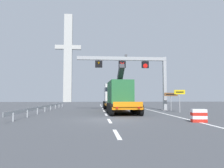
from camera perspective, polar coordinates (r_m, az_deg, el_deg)
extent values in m
plane|color=#424449|center=(15.80, -1.16, -10.00)|extent=(112.00, 112.00, 0.00)
cube|color=silver|center=(9.88, 1.35, -13.83)|extent=(0.20, 2.60, 0.01)
cube|color=silver|center=(15.05, -0.70, -10.30)|extent=(0.20, 2.60, 0.01)
cube|color=silver|center=(20.25, -1.69, -8.57)|extent=(0.20, 2.60, 0.01)
cube|color=silver|center=(25.46, -2.27, -7.54)|extent=(0.20, 2.60, 0.01)
cube|color=silver|center=(30.69, -2.65, -6.87)|extent=(0.20, 2.60, 0.01)
cube|color=silver|center=(35.91, -2.91, -6.39)|extent=(0.20, 2.60, 0.01)
cube|color=silver|center=(41.14, -3.11, -6.03)|extent=(0.20, 2.60, 0.01)
cube|color=silver|center=(46.37, -3.27, -5.76)|extent=(0.20, 2.60, 0.01)
cube|color=silver|center=(28.63, 9.99, -7.06)|extent=(0.20, 63.00, 0.01)
cube|color=#9EA0A5|center=(27.66, 14.53, 0.11)|extent=(0.40, 0.40, 6.98)
cube|color=slate|center=(27.66, 14.64, -7.05)|extent=(0.90, 0.90, 0.08)
cube|color=#9EA0A5|center=(26.78, 2.85, 7.11)|extent=(11.67, 0.44, 0.44)
cube|color=#4C4C51|center=(26.93, 3.93, 7.92)|extent=(0.28, 0.40, 0.28)
cube|color=black|center=(27.20, 9.26, 5.35)|extent=(0.92, 0.24, 0.89)
cube|color=#9EA0A5|center=(27.28, 9.25, 6.38)|extent=(0.08, 0.08, 0.16)
cone|color=red|center=(27.05, 9.33, 5.06)|extent=(0.59, 0.02, 0.59)
cube|color=black|center=(26.65, 2.86, 5.49)|extent=(0.92, 0.24, 0.89)
cube|color=#9EA0A5|center=(26.73, 2.86, 6.54)|extent=(0.08, 0.08, 0.16)
cube|color=red|center=(26.52, 2.89, 5.54)|extent=(0.56, 0.02, 0.56)
cube|color=red|center=(26.52, 2.89, 5.54)|extent=(0.56, 0.02, 0.56)
cube|color=black|center=(26.44, -3.73, 5.57)|extent=(0.92, 0.24, 0.89)
cube|color=#9EA0A5|center=(26.52, -3.73, 6.63)|extent=(0.08, 0.08, 0.16)
cone|color=orange|center=(26.32, -3.73, 5.81)|extent=(0.33, 0.33, 0.31)
cube|color=orange|center=(23.29, 2.21, -6.13)|extent=(3.01, 10.45, 0.24)
cube|color=orange|center=(18.06, 4.51, -5.68)|extent=(2.66, 0.13, 0.44)
cylinder|color=black|center=(18.68, -0.02, -7.31)|extent=(0.34, 1.11, 1.10)
cylinder|color=black|center=(19.13, 8.11, -7.19)|extent=(0.34, 1.11, 1.10)
cylinder|color=black|center=(19.72, -0.32, -7.12)|extent=(0.34, 1.11, 1.10)
cylinder|color=black|center=(20.15, 7.40, -7.01)|extent=(0.34, 1.11, 1.10)
cylinder|color=black|center=(20.77, -0.59, -6.94)|extent=(0.34, 1.11, 1.10)
cylinder|color=black|center=(21.17, 6.76, -6.85)|extent=(0.34, 1.11, 1.10)
cylinder|color=black|center=(21.81, -0.84, -6.78)|extent=(0.34, 1.11, 1.10)
cylinder|color=black|center=(22.20, 6.17, -6.70)|extent=(0.34, 1.11, 1.10)
cylinder|color=black|center=(22.86, -1.06, -6.63)|extent=(0.34, 1.11, 1.10)
cylinder|color=black|center=(23.23, 5.64, -6.57)|extent=(0.34, 1.11, 1.10)
cube|color=silver|center=(30.32, 0.38, -2.95)|extent=(2.64, 3.25, 3.10)
cube|color=black|center=(30.33, 0.37, -1.64)|extent=(2.67, 3.27, 0.60)
cylinder|color=black|center=(31.11, -2.17, -5.82)|extent=(0.36, 1.11, 1.10)
cylinder|color=black|center=(31.37, 2.56, -5.80)|extent=(0.36, 1.11, 1.10)
cylinder|color=black|center=(29.12, -1.93, -5.98)|extent=(0.36, 1.11, 1.10)
cylinder|color=black|center=(29.40, 3.12, -5.95)|extent=(0.36, 1.11, 1.10)
cube|color=#236638|center=(23.67, 2.07, -2.53)|extent=(2.49, 5.77, 2.70)
cube|color=#2D2D33|center=(22.94, 2.35, 2.38)|extent=(0.62, 2.95, 2.29)
cube|color=red|center=(17.89, 1.42, -6.68)|extent=(0.20, 0.06, 0.12)
cube|color=red|center=(18.24, 7.59, -6.59)|extent=(0.20, 0.06, 0.12)
cylinder|color=#9EA0A5|center=(24.23, 18.38, -4.58)|extent=(0.10, 0.10, 2.53)
cube|color=yellow|center=(24.17, 18.39, -2.16)|extent=(1.25, 0.06, 0.49)
cube|color=black|center=(24.14, 18.42, -2.16)|extent=(0.90, 0.01, 0.12)
cylinder|color=#9EA0A5|center=(26.75, 16.16, -4.80)|extent=(0.10, 0.10, 2.27)
cube|color=brown|center=(26.68, 16.17, -2.81)|extent=(1.73, 0.06, 0.42)
cube|color=black|center=(26.65, 16.20, -2.81)|extent=(1.24, 0.01, 0.12)
cube|color=red|center=(15.58, 23.14, -9.39)|extent=(1.05, 0.62, 0.23)
cube|color=white|center=(15.56, 23.12, -8.56)|extent=(1.05, 0.62, 0.22)
cube|color=red|center=(15.54, 23.10, -7.74)|extent=(1.05, 0.62, 0.23)
cube|color=white|center=(15.52, 23.08, -6.91)|extent=(1.05, 0.62, 0.23)
cube|color=#999EA3|center=(26.47, -17.57, -5.94)|extent=(0.04, 24.17, 0.32)
cube|color=#999EA3|center=(16.36, -25.88, -8.37)|extent=(0.10, 0.10, 0.60)
cube|color=#999EA3|center=(19.20, -22.57, -7.69)|extent=(0.10, 0.10, 0.60)
cube|color=#999EA3|center=(22.08, -20.12, -7.17)|extent=(0.10, 0.10, 0.60)
cube|color=#999EA3|center=(25.00, -18.24, -6.77)|extent=(0.10, 0.10, 0.60)
cube|color=#999EA3|center=(27.94, -16.76, -6.44)|extent=(0.10, 0.10, 0.60)
cube|color=#999EA3|center=(30.90, -15.56, -6.17)|extent=(0.10, 0.10, 0.60)
cube|color=#999EA3|center=(33.87, -14.58, -5.95)|extent=(0.10, 0.10, 0.60)
cube|color=#999EA3|center=(36.84, -13.75, -5.76)|extent=(0.10, 0.10, 0.60)
cube|color=#B7B7B2|center=(73.73, -12.17, 7.17)|extent=(2.80, 2.00, 30.84)
cube|color=#B7B7B2|center=(74.50, -12.14, 9.96)|extent=(9.00, 1.60, 1.40)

